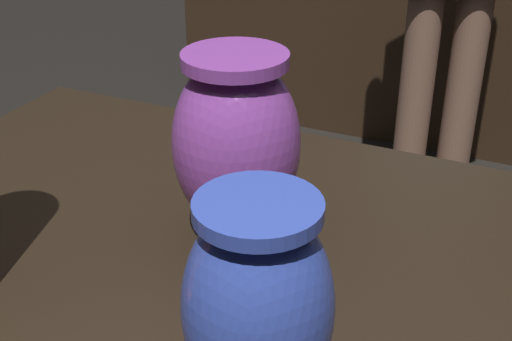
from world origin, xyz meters
The scene contains 3 objects.
back_display_shelf centered at (0.00, 2.20, 0.49)m, with size 2.60×0.40×0.99m.
vase_centerpiece centered at (-0.04, -0.02, 0.94)m, with size 0.15×0.15×0.25m.
vase_tall_behind centered at (0.10, -0.27, 0.92)m, with size 0.13×0.13×0.22m.
Camera 1 is at (0.29, -0.69, 1.29)m, focal length 48.57 mm.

